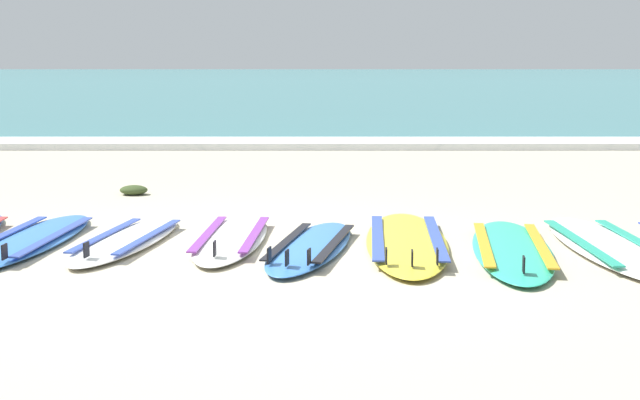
{
  "coord_description": "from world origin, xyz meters",
  "views": [
    {
      "loc": [
        0.49,
        -7.0,
        1.54
      ],
      "look_at": [
        0.48,
        1.09,
        0.25
      ],
      "focal_mm": 52.52,
      "sensor_mm": 36.0,
      "label": 1
    }
  ],
  "objects_px": {
    "surfboard_6": "(514,249)",
    "surfboard_1": "(32,240)",
    "surfboard_7": "(610,246)",
    "surfboard_2": "(129,240)",
    "surfboard_3": "(233,238)",
    "surfboard_4": "(313,246)",
    "surfboard_5": "(408,241)"
  },
  "relations": [
    {
      "from": "surfboard_6",
      "to": "surfboard_1",
      "type": "bearing_deg",
      "value": 174.91
    },
    {
      "from": "surfboard_7",
      "to": "surfboard_1",
      "type": "bearing_deg",
      "value": 177.15
    },
    {
      "from": "surfboard_2",
      "to": "surfboard_3",
      "type": "relative_size",
      "value": 0.98
    },
    {
      "from": "surfboard_7",
      "to": "surfboard_2",
      "type": "bearing_deg",
      "value": 176.55
    },
    {
      "from": "surfboard_1",
      "to": "surfboard_4",
      "type": "height_order",
      "value": "same"
    },
    {
      "from": "surfboard_3",
      "to": "surfboard_6",
      "type": "xyz_separation_m",
      "value": [
        2.2,
        -0.42,
        -0.0
      ]
    },
    {
      "from": "surfboard_4",
      "to": "surfboard_6",
      "type": "xyz_separation_m",
      "value": [
        1.55,
        -0.09,
        -0.0
      ]
    },
    {
      "from": "surfboard_3",
      "to": "surfboard_5",
      "type": "relative_size",
      "value": 0.82
    },
    {
      "from": "surfboard_1",
      "to": "surfboard_5",
      "type": "bearing_deg",
      "value": -1.08
    },
    {
      "from": "surfboard_6",
      "to": "surfboard_4",
      "type": "bearing_deg",
      "value": 176.72
    },
    {
      "from": "surfboard_4",
      "to": "surfboard_6",
      "type": "bearing_deg",
      "value": -3.28
    },
    {
      "from": "surfboard_4",
      "to": "surfboard_7",
      "type": "distance_m",
      "value": 2.33
    },
    {
      "from": "surfboard_2",
      "to": "surfboard_7",
      "type": "distance_m",
      "value": 3.82
    },
    {
      "from": "surfboard_3",
      "to": "surfboard_5",
      "type": "distance_m",
      "value": 1.42
    },
    {
      "from": "surfboard_3",
      "to": "surfboard_7",
      "type": "relative_size",
      "value": 0.85
    },
    {
      "from": "surfboard_4",
      "to": "surfboard_6",
      "type": "distance_m",
      "value": 1.55
    },
    {
      "from": "surfboard_3",
      "to": "surfboard_2",
      "type": "bearing_deg",
      "value": -174.49
    },
    {
      "from": "surfboard_1",
      "to": "surfboard_7",
      "type": "xyz_separation_m",
      "value": [
        4.6,
        -0.23,
        -0.0
      ]
    },
    {
      "from": "surfboard_5",
      "to": "surfboard_6",
      "type": "xyz_separation_m",
      "value": [
        0.78,
        -0.28,
        -0.0
      ]
    },
    {
      "from": "surfboard_4",
      "to": "surfboard_7",
      "type": "height_order",
      "value": "same"
    },
    {
      "from": "surfboard_1",
      "to": "surfboard_3",
      "type": "bearing_deg",
      "value": 2.85
    },
    {
      "from": "surfboard_1",
      "to": "surfboard_2",
      "type": "xyz_separation_m",
      "value": [
        0.79,
        0.0,
        -0.0
      ]
    },
    {
      "from": "surfboard_4",
      "to": "surfboard_6",
      "type": "height_order",
      "value": "same"
    },
    {
      "from": "surfboard_2",
      "to": "surfboard_7",
      "type": "xyz_separation_m",
      "value": [
        3.81,
        -0.23,
        -0.0
      ]
    },
    {
      "from": "surfboard_3",
      "to": "surfboard_5",
      "type": "bearing_deg",
      "value": -5.57
    },
    {
      "from": "surfboard_4",
      "to": "surfboard_1",
      "type": "bearing_deg",
      "value": 173.68
    },
    {
      "from": "surfboard_3",
      "to": "surfboard_6",
      "type": "height_order",
      "value": "same"
    },
    {
      "from": "surfboard_2",
      "to": "surfboard_4",
      "type": "xyz_separation_m",
      "value": [
        1.48,
        -0.25,
        0.0
      ]
    },
    {
      "from": "surfboard_7",
      "to": "surfboard_4",
      "type": "bearing_deg",
      "value": -179.45
    },
    {
      "from": "surfboard_3",
      "to": "surfboard_1",
      "type": "bearing_deg",
      "value": -177.15
    },
    {
      "from": "surfboard_6",
      "to": "surfboard_7",
      "type": "bearing_deg",
      "value": 8.11
    },
    {
      "from": "surfboard_1",
      "to": "surfboard_3",
      "type": "xyz_separation_m",
      "value": [
        1.62,
        0.08,
        -0.0
      ]
    }
  ]
}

